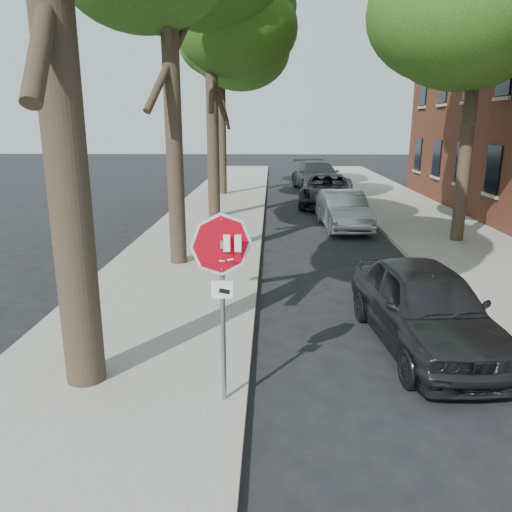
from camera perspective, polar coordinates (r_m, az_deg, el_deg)
The scene contains 13 objects.
ground at distance 7.20m, azimuth 2.20°, elevation -16.88°, with size 120.00×120.00×0.00m, color black.
sidewalk_left at distance 18.66m, azimuth -5.74°, elevation 3.25°, with size 4.00×55.00×0.12m, color gray.
sidewalk_right at distance 19.47m, azimuth 19.94°, elevation 2.92°, with size 4.00×55.00×0.12m, color gray.
curb_left at distance 18.51m, azimuth 0.58°, elevation 3.25°, with size 0.12×55.00×0.13m, color #9E9384.
curb_right at distance 18.93m, azimuth 14.03°, elevation 3.07°, with size 0.12×55.00×0.13m, color #9E9384.
stop_sign at distance 6.40m, azimuth -3.91°, elevation -1.87°, with size 0.76×0.34×2.61m.
tree_mid_b at distance 20.81m, azimuth -5.30°, elevation 26.46°, with size 5.88×5.46×10.36m.
tree_far at distance 27.58m, azimuth -4.04°, elevation 21.95°, with size 5.29×4.91×9.33m.
tree_right at distance 17.66m, azimuth 24.13°, elevation 24.85°, with size 5.29×4.91×9.33m.
car_a at distance 9.14m, azimuth 18.76°, elevation -5.44°, with size 1.74×4.34×1.48m, color black.
car_b at distance 18.89m, azimuth 9.93°, elevation 5.20°, with size 1.47×4.20×1.39m, color #A9ABB1.
car_c at distance 29.89m, azimuth 6.97°, elevation 9.08°, with size 2.35×5.78×1.68m, color #4E4E53.
car_d at distance 24.07m, azimuth 8.15°, elevation 7.46°, with size 2.50×5.41×1.50m, color black.
Camera 1 is at (-0.07, -6.12, 3.78)m, focal length 35.00 mm.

